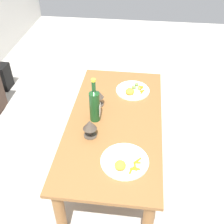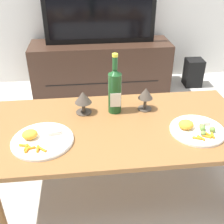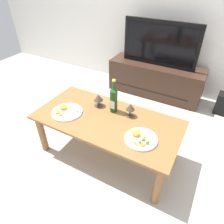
# 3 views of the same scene
# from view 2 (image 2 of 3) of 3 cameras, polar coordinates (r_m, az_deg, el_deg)

# --- Properties ---
(ground_plane) EXTENTS (6.40, 6.40, 0.00)m
(ground_plane) POSITION_cam_2_polar(r_m,az_deg,el_deg) (1.77, 1.28, -15.34)
(ground_plane) COLOR #B7B2A8
(dining_table) EXTENTS (1.37, 0.67, 0.47)m
(dining_table) POSITION_cam_2_polar(r_m,az_deg,el_deg) (1.51, 1.45, -5.06)
(dining_table) COLOR brown
(dining_table) RESTS_ON ground_plane
(tv_stand) EXTENTS (1.36, 0.41, 0.48)m
(tv_stand) POSITION_cam_2_polar(r_m,az_deg,el_deg) (2.82, -2.27, 9.39)
(tv_stand) COLOR #382319
(tv_stand) RESTS_ON ground_plane
(tv_screen) EXTENTS (1.03, 0.05, 0.59)m
(tv_screen) POSITION_cam_2_polar(r_m,az_deg,el_deg) (2.67, -2.51, 20.09)
(tv_screen) COLOR black
(tv_screen) RESTS_ON tv_stand
(floor_speaker) EXTENTS (0.18, 0.18, 0.28)m
(floor_speaker) POSITION_cam_2_polar(r_m,az_deg,el_deg) (3.04, 16.37, 7.80)
(floor_speaker) COLOR black
(floor_speaker) RESTS_ON ground_plane
(wine_bottle) EXTENTS (0.07, 0.08, 0.34)m
(wine_bottle) POSITION_cam_2_polar(r_m,az_deg,el_deg) (1.52, 0.58, 4.66)
(wine_bottle) COLOR #19471E
(wine_bottle) RESTS_ON dining_table
(goblet_left) EXTENTS (0.09, 0.09, 0.13)m
(goblet_left) POSITION_cam_2_polar(r_m,az_deg,el_deg) (1.53, -5.97, 2.76)
(goblet_left) COLOR #473D33
(goblet_left) RESTS_ON dining_table
(goblet_right) EXTENTS (0.08, 0.08, 0.13)m
(goblet_right) POSITION_cam_2_polar(r_m,az_deg,el_deg) (1.57, 6.93, 3.54)
(goblet_right) COLOR #473D33
(goblet_right) RESTS_ON dining_table
(dinner_plate_left) EXTENTS (0.30, 0.30, 0.05)m
(dinner_plate_left) POSITION_cam_2_polar(r_m,az_deg,el_deg) (1.38, -14.31, -5.49)
(dinner_plate_left) COLOR white
(dinner_plate_left) RESTS_ON dining_table
(dinner_plate_right) EXTENTS (0.28, 0.28, 0.06)m
(dinner_plate_right) POSITION_cam_2_polar(r_m,az_deg,el_deg) (1.47, 17.01, -3.39)
(dinner_plate_right) COLOR white
(dinner_plate_right) RESTS_ON dining_table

